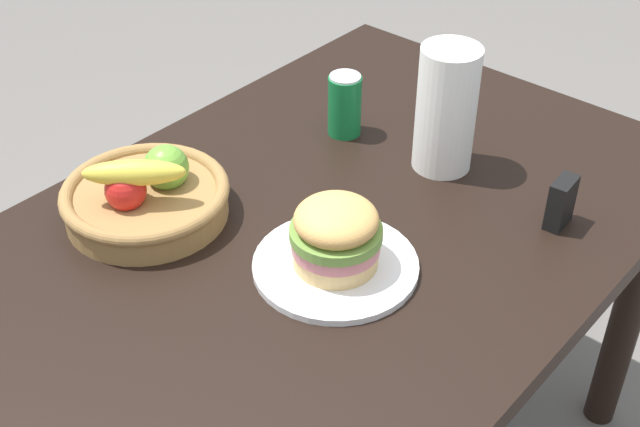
{
  "coord_description": "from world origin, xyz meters",
  "views": [
    {
      "loc": [
        -0.87,
        -0.75,
        1.65
      ],
      "look_at": [
        -0.02,
        -0.03,
        0.81
      ],
      "focal_mm": 48.11,
      "sensor_mm": 36.0,
      "label": 1
    }
  ],
  "objects_px": {
    "plate": "(336,265)",
    "sandwich": "(336,234)",
    "paper_towel_roll": "(446,109)",
    "soda_can": "(345,105)",
    "fruit_basket": "(146,195)",
    "napkin_holder": "(561,203)"
  },
  "relations": [
    {
      "from": "soda_can",
      "to": "paper_towel_roll",
      "type": "height_order",
      "value": "paper_towel_roll"
    },
    {
      "from": "fruit_basket",
      "to": "napkin_holder",
      "type": "xyz_separation_m",
      "value": [
        0.44,
        -0.55,
        0.0
      ]
    },
    {
      "from": "plate",
      "to": "napkin_holder",
      "type": "bearing_deg",
      "value": -32.16
    },
    {
      "from": "soda_can",
      "to": "napkin_holder",
      "type": "bearing_deg",
      "value": -89.03
    },
    {
      "from": "soda_can",
      "to": "fruit_basket",
      "type": "distance_m",
      "value": 0.44
    },
    {
      "from": "sandwich",
      "to": "napkin_holder",
      "type": "height_order",
      "value": "sandwich"
    },
    {
      "from": "plate",
      "to": "soda_can",
      "type": "distance_m",
      "value": 0.42
    },
    {
      "from": "plate",
      "to": "sandwich",
      "type": "bearing_deg",
      "value": 180.0
    },
    {
      "from": "plate",
      "to": "sandwich",
      "type": "relative_size",
      "value": 1.82
    },
    {
      "from": "sandwich",
      "to": "soda_can",
      "type": "bearing_deg",
      "value": 37.6
    },
    {
      "from": "sandwich",
      "to": "plate",
      "type": "bearing_deg",
      "value": 0.0
    },
    {
      "from": "plate",
      "to": "soda_can",
      "type": "height_order",
      "value": "soda_can"
    },
    {
      "from": "plate",
      "to": "sandwich",
      "type": "height_order",
      "value": "sandwich"
    },
    {
      "from": "plate",
      "to": "soda_can",
      "type": "xyz_separation_m",
      "value": [
        0.33,
        0.25,
        0.06
      ]
    },
    {
      "from": "fruit_basket",
      "to": "napkin_holder",
      "type": "height_order",
      "value": "fruit_basket"
    },
    {
      "from": "sandwich",
      "to": "fruit_basket",
      "type": "distance_m",
      "value": 0.35
    },
    {
      "from": "paper_towel_roll",
      "to": "plate",
      "type": "bearing_deg",
      "value": -173.27
    },
    {
      "from": "sandwich",
      "to": "paper_towel_roll",
      "type": "bearing_deg",
      "value": 6.73
    },
    {
      "from": "soda_can",
      "to": "fruit_basket",
      "type": "bearing_deg",
      "value": 169.22
    },
    {
      "from": "plate",
      "to": "sandwich",
      "type": "xyz_separation_m",
      "value": [
        -0.0,
        0.0,
        0.06
      ]
    },
    {
      "from": "sandwich",
      "to": "soda_can",
      "type": "relative_size",
      "value": 1.16
    },
    {
      "from": "paper_towel_roll",
      "to": "soda_can",
      "type": "bearing_deg",
      "value": 97.94
    }
  ]
}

